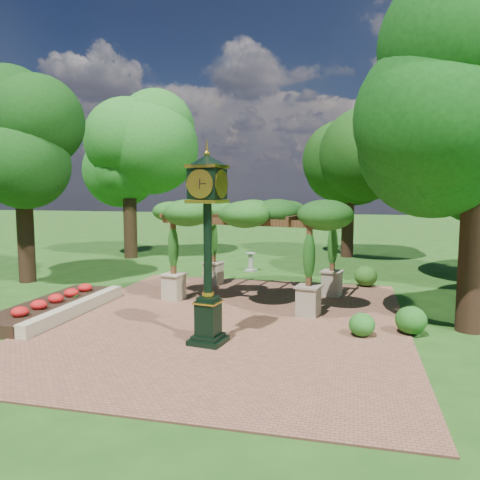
# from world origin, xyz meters

# --- Properties ---
(ground) EXTENTS (120.00, 120.00, 0.00)m
(ground) POSITION_xyz_m (0.00, 0.00, 0.00)
(ground) COLOR #1E4714
(ground) RESTS_ON ground
(brick_plaza) EXTENTS (10.00, 12.00, 0.04)m
(brick_plaza) POSITION_xyz_m (0.00, 1.00, 0.02)
(brick_plaza) COLOR brown
(brick_plaza) RESTS_ON ground
(border_wall) EXTENTS (0.35, 5.00, 0.40)m
(border_wall) POSITION_xyz_m (-4.60, 0.50, 0.20)
(border_wall) COLOR #C6B793
(border_wall) RESTS_ON ground
(flower_bed) EXTENTS (1.50, 5.00, 0.36)m
(flower_bed) POSITION_xyz_m (-5.50, 0.50, 0.18)
(flower_bed) COLOR red
(flower_bed) RESTS_ON ground
(pedestal_clock) EXTENTS (1.05, 1.05, 4.67)m
(pedestal_clock) POSITION_xyz_m (0.07, -1.12, 2.79)
(pedestal_clock) COLOR black
(pedestal_clock) RESTS_ON brick_plaza
(pergola) EXTENTS (6.07, 4.46, 3.46)m
(pergola) POSITION_xyz_m (0.18, 3.85, 2.85)
(pergola) COLOR tan
(pergola) RESTS_ON brick_plaza
(sundial) EXTENTS (0.58, 0.58, 0.85)m
(sundial) POSITION_xyz_m (-1.10, 9.22, 0.37)
(sundial) COLOR #9C9C94
(sundial) RESTS_ON ground
(shrub_front) EXTENTS (0.70, 0.70, 0.60)m
(shrub_front) POSITION_xyz_m (3.75, 0.32, 0.34)
(shrub_front) COLOR #22631C
(shrub_front) RESTS_ON brick_plaza
(shrub_mid) EXTENTS (1.07, 1.07, 0.73)m
(shrub_mid) POSITION_xyz_m (5.00, 0.84, 0.40)
(shrub_mid) COLOR #1E5818
(shrub_mid) RESTS_ON brick_plaza
(shrub_back) EXTENTS (0.99, 0.99, 0.79)m
(shrub_back) POSITION_xyz_m (4.00, 6.77, 0.43)
(shrub_back) COLOR #2C641D
(shrub_back) RESTS_ON brick_plaza
(tree_west_near) EXTENTS (3.54, 3.54, 8.77)m
(tree_west_near) POSITION_xyz_m (-9.50, 4.60, 5.99)
(tree_west_near) COLOR #311E13
(tree_west_near) RESTS_ON ground
(tree_west_far) EXTENTS (4.82, 4.82, 8.48)m
(tree_west_far) POSITION_xyz_m (-8.46, 11.77, 5.83)
(tree_west_far) COLOR #2E2112
(tree_west_far) RESTS_ON ground
(tree_north) EXTENTS (4.56, 4.56, 7.83)m
(tree_north) POSITION_xyz_m (3.19, 14.96, 5.38)
(tree_north) COLOR #382116
(tree_north) RESTS_ON ground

